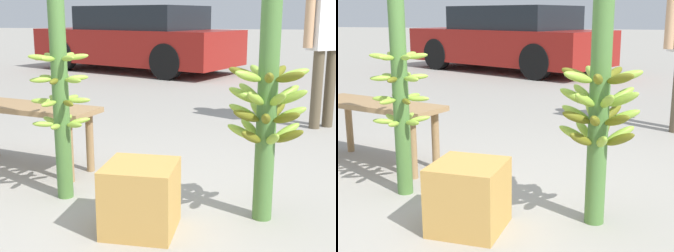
{
  "view_description": "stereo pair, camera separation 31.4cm",
  "coord_description": "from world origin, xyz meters",
  "views": [
    {
      "loc": [
        0.54,
        -2.52,
        1.2
      ],
      "look_at": [
        -0.05,
        0.48,
        0.48
      ],
      "focal_mm": 50.0,
      "sensor_mm": 36.0,
      "label": 1
    },
    {
      "loc": [
        0.84,
        -2.44,
        1.2
      ],
      "look_at": [
        -0.05,
        0.48,
        0.48
      ],
      "focal_mm": 50.0,
      "sensor_mm": 36.0,
      "label": 2
    }
  ],
  "objects": [
    {
      "name": "ground_plane",
      "position": [
        0.0,
        0.0,
        0.0
      ],
      "size": [
        80.0,
        80.0,
        0.0
      ],
      "primitive_type": "plane",
      "color": "#9E998E"
    },
    {
      "name": "banana_stalk_center",
      "position": [
        0.59,
        0.18,
        0.69
      ],
      "size": [
        0.48,
        0.47,
        1.36
      ],
      "color": "#4C7A38",
      "rests_on": "ground_plane"
    },
    {
      "name": "parked_car",
      "position": [
        -2.13,
        7.49,
        0.69
      ],
      "size": [
        4.84,
        3.42,
        1.39
      ],
      "rotation": [
        0.0,
        0.0,
        1.17
      ],
      "color": "maroon",
      "rests_on": "ground_plane"
    },
    {
      "name": "market_bench",
      "position": [
        -1.25,
        0.8,
        0.43
      ],
      "size": [
        1.25,
        0.63,
        0.52
      ],
      "rotation": [
        0.0,
        0.0,
        -0.23
      ],
      "color": "#99754C",
      "rests_on": "ground_plane"
    },
    {
      "name": "vendor_person",
      "position": [
        1.22,
        2.72,
        1.03
      ],
      "size": [
        0.55,
        0.44,
        1.71
      ],
      "rotation": [
        0.0,
        0.0,
        0.64
      ],
      "color": "brown",
      "rests_on": "ground_plane"
    },
    {
      "name": "banana_stalk_left",
      "position": [
        -0.72,
        0.28,
        0.69
      ],
      "size": [
        0.37,
        0.38,
        1.35
      ],
      "color": "#4C7A38",
      "rests_on": "ground_plane"
    },
    {
      "name": "produce_crate",
      "position": [
        -0.09,
        -0.12,
        0.2
      ],
      "size": [
        0.4,
        0.4,
        0.4
      ],
      "color": "#C69347",
      "rests_on": "ground_plane"
    }
  ]
}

